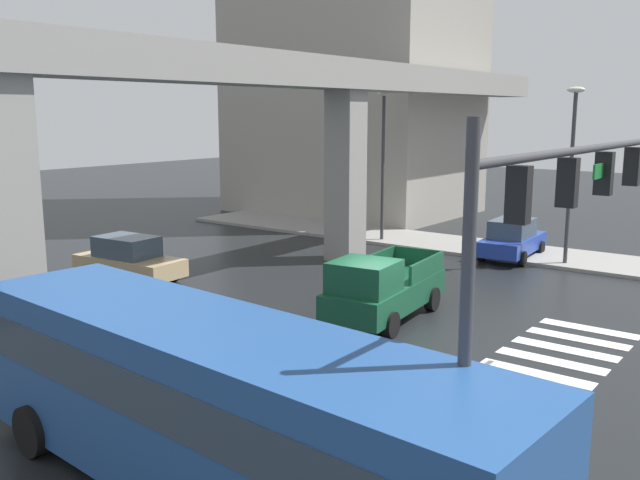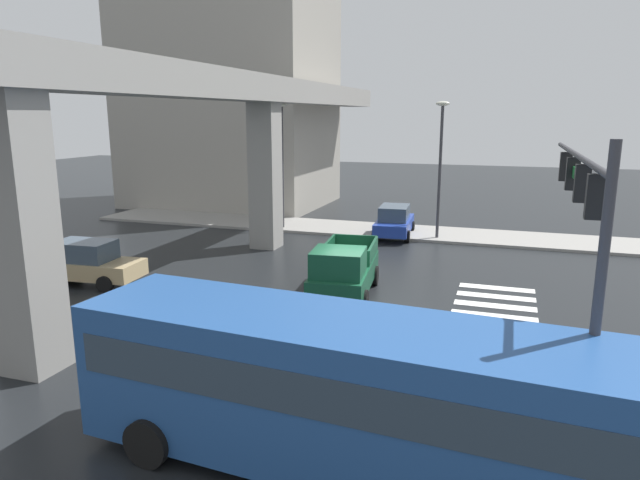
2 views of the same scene
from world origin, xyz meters
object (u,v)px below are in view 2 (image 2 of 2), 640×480
Objects in this scene: street_lamp_near_corner at (441,154)px; sedan_tan at (87,263)px; city_bus at (358,390)px; street_lamp_mid_block at (282,151)px; pickup_truck at (344,272)px; traffic_signal_mast at (581,202)px; sedan_blue at (394,221)px.

sedan_tan is at bearing 135.77° from street_lamp_near_corner.
street_lamp_near_corner is (12.49, -12.16, 3.70)m from sedan_tan.
city_bus is 23.44m from street_lamp_mid_block.
pickup_truck is at bearing -148.03° from street_lamp_mid_block.
city_bus is at bearing -122.58° from sedan_tan.
street_lamp_mid_block is at bearing 90.00° from street_lamp_near_corner.
pickup_truck is 11.76m from street_lamp_near_corner.
city_bus reaches higher than sedan_tan.
pickup_truck is 0.73× the size of street_lamp_mid_block.
city_bus is 6.58m from traffic_signal_mast.
sedan_blue is at bearing 23.79° from traffic_signal_mast.
street_lamp_near_corner is at bearing -44.23° from sedan_tan.
pickup_truck is 11.21m from sedan_blue.
city_bus is 1.01× the size of traffic_signal_mast.
pickup_truck is at bearing -178.13° from sedan_blue.
sedan_tan is (-12.66, 9.80, 0.00)m from sedan_blue.
city_bus is at bearing -154.46° from street_lamp_mid_block.
sedan_tan is at bearing 76.68° from traffic_signal_mast.
street_lamp_mid_block reaches higher than sedan_tan.
street_lamp_mid_block reaches higher than sedan_blue.
traffic_signal_mast is 21.61m from street_lamp_mid_block.
sedan_tan is 0.61× the size of street_lamp_mid_block.
sedan_tan is at bearing 142.28° from sedan_blue.
street_lamp_near_corner is at bearing 3.14° from city_bus.
traffic_signal_mast is at bearing -128.26° from pickup_truck.
city_bus is 2.47× the size of sedan_tan.
street_lamp_near_corner is (16.55, 5.01, -0.12)m from traffic_signal_mast.
street_lamp_mid_block is at bearing 25.54° from city_bus.
city_bus is at bearing -162.48° from pickup_truck.
traffic_signal_mast is 1.50× the size of street_lamp_mid_block.
city_bus is 1.51× the size of street_lamp_mid_block.
sedan_tan is (-1.46, 10.16, -0.14)m from pickup_truck.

